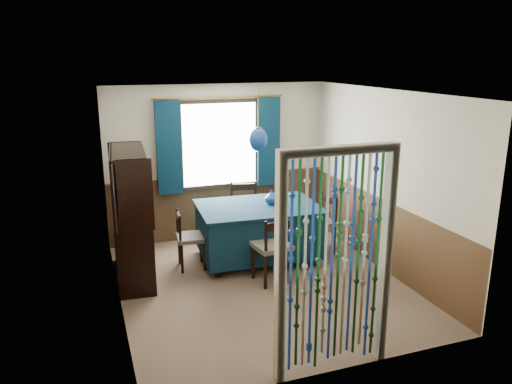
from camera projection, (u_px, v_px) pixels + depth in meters
name	position (u px, v px, depth m)	size (l,w,h in m)	color
floor	(261.00, 284.00, 6.61)	(4.00, 4.00, 0.00)	brown
ceiling	(262.00, 92.00, 5.94)	(4.00, 4.00, 0.00)	silver
wall_back	(219.00, 162.00, 8.09)	(3.60, 3.60, 0.00)	#C0B69D
wall_front	(339.00, 249.00, 4.46)	(3.60, 3.60, 0.00)	#C0B69D
wall_left	(114.00, 207.00, 5.69)	(4.00, 4.00, 0.00)	#C0B69D
wall_right	(384.00, 181.00, 6.86)	(4.00, 4.00, 0.00)	#C0B69D
wainscot_back	(220.00, 207.00, 8.28)	(3.60, 3.60, 0.00)	#4B321C
wainscot_front	(335.00, 323.00, 4.67)	(3.60, 3.60, 0.00)	#4B321C
wainscot_left	(120.00, 268.00, 5.89)	(4.00, 4.00, 0.00)	#4B321C
wainscot_right	(380.00, 233.00, 7.05)	(4.00, 4.00, 0.00)	#4B321C
window	(219.00, 144.00, 7.97)	(1.32, 0.12, 1.42)	black
doorway	(335.00, 267.00, 4.57)	(1.16, 0.12, 2.18)	silver
dining_table	(258.00, 229.00, 7.28)	(1.80, 1.30, 0.83)	#0A2333
chair_near	(273.00, 247.00, 6.55)	(0.51, 0.49, 0.93)	black
chair_far	(245.00, 211.00, 8.02)	(0.55, 0.54, 0.95)	black
chair_left	(189.00, 238.00, 7.01)	(0.43, 0.45, 0.84)	black
chair_right	(320.00, 223.00, 7.55)	(0.49, 0.51, 0.90)	black
sideboard	(132.00, 235.00, 6.67)	(0.56, 1.38, 1.76)	black
pendant_lamp	(258.00, 140.00, 6.93)	(0.27, 0.27, 0.87)	olive
vase_table	(271.00, 198.00, 7.24)	(0.18, 0.18, 0.19)	navy
bowl_shelf	(136.00, 194.00, 6.31)	(0.20, 0.20, 0.05)	beige
vase_sideboard	(132.00, 201.00, 6.91)	(0.19, 0.19, 0.19)	beige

